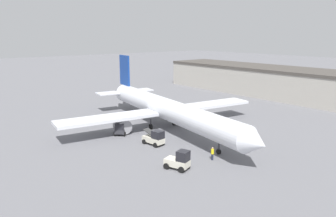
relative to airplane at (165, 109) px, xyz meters
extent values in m
plane|color=slate|center=(1.04, -0.16, -3.45)|extent=(400.00, 400.00, 0.00)
cube|color=#ADA89E|center=(-4.64, 42.05, -0.07)|extent=(68.95, 14.17, 6.77)
cube|color=#47423D|center=(-4.64, 42.05, 3.67)|extent=(68.95, 14.46, 0.70)
cylinder|color=silver|center=(1.04, -0.16, 0.08)|extent=(37.75, 9.23, 3.59)
cone|color=silver|center=(21.07, -3.22, 0.08)|extent=(3.37, 3.92, 3.52)
cone|color=silver|center=(-19.52, 2.98, 0.08)|extent=(4.42, 3.97, 3.41)
cube|color=silver|center=(0.70, 10.05, -0.54)|extent=(6.61, 16.93, 0.50)
cube|color=silver|center=(-2.34, -9.80, -0.54)|extent=(6.61, 16.93, 0.50)
cylinder|color=#939399|center=(0.32, 7.61, -2.11)|extent=(2.93, 2.71, 2.34)
cylinder|color=#939399|center=(-1.96, -7.36, -2.11)|extent=(2.93, 2.71, 2.34)
cube|color=navy|center=(-16.85, 2.57, 5.03)|extent=(4.42, 1.02, 6.31)
cube|color=silver|center=(-16.26, 6.48, 0.44)|extent=(3.85, 4.75, 0.24)
cube|color=silver|center=(-17.45, -1.33, 0.44)|extent=(3.85, 4.75, 0.24)
cylinder|color=#38383D|center=(14.44, -2.20, -2.58)|extent=(0.28, 0.28, 1.74)
cylinder|color=black|center=(14.44, -2.20, -3.10)|extent=(0.74, 0.45, 0.70)
cylinder|color=#38383D|center=(-1.17, -2.18, -2.58)|extent=(0.28, 0.28, 1.74)
cylinder|color=black|center=(-1.17, -2.18, -3.00)|extent=(0.94, 0.48, 0.90)
cylinder|color=#38383D|center=(-0.47, 2.43, -2.58)|extent=(0.28, 0.28, 1.74)
cylinder|color=black|center=(-0.47, 2.43, -3.00)|extent=(0.94, 0.48, 0.90)
cylinder|color=#1E2338|center=(15.35, -4.42, -3.04)|extent=(0.28, 0.28, 0.83)
cylinder|color=yellow|center=(15.35, -4.42, -2.30)|extent=(0.38, 0.38, 0.65)
sphere|color=tan|center=(15.35, -4.42, -1.85)|extent=(0.24, 0.24, 0.24)
cube|color=#2D2D33|center=(-1.70, -7.80, -2.75)|extent=(2.85, 2.84, 0.69)
cube|color=black|center=(-1.21, -8.29, -1.91)|extent=(1.76, 1.76, 0.99)
cylinder|color=black|center=(-1.64, -8.97, -3.10)|extent=(0.70, 0.70, 0.71)
cylinder|color=black|center=(-0.54, -7.86, -3.10)|extent=(0.70, 0.70, 0.71)
cylinder|color=black|center=(-2.86, -7.75, -3.10)|extent=(0.70, 0.70, 0.71)
cylinder|color=black|center=(-1.77, -6.64, -3.10)|extent=(0.70, 0.70, 0.71)
cube|color=beige|center=(5.61, -6.68, -2.70)|extent=(3.55, 1.98, 0.80)
cube|color=black|center=(6.54, -6.54, -1.74)|extent=(1.66, 1.57, 1.14)
cube|color=#333333|center=(5.01, -6.76, -1.71)|extent=(2.22, 1.35, 0.80)
cylinder|color=black|center=(6.88, -7.27, -3.10)|extent=(0.74, 0.38, 0.70)
cylinder|color=black|center=(6.67, -5.76, -3.10)|extent=(0.74, 0.38, 0.70)
cylinder|color=black|center=(4.55, -7.60, -3.10)|extent=(0.74, 0.38, 0.70)
cylinder|color=black|center=(4.33, -6.09, -3.10)|extent=(0.74, 0.38, 0.70)
cube|color=beige|center=(14.63, -9.86, -2.65)|extent=(3.28, 2.40, 0.85)
cube|color=black|center=(15.41, -9.59, -1.62)|extent=(1.68, 1.71, 1.21)
cylinder|color=black|center=(15.86, -10.23, -3.07)|extent=(0.81, 0.52, 0.76)
cylinder|color=black|center=(15.36, -8.81, -3.07)|extent=(0.81, 0.52, 0.76)
cylinder|color=black|center=(13.91, -10.92, -3.07)|extent=(0.81, 0.52, 0.76)
cylinder|color=black|center=(13.41, -9.49, -3.07)|extent=(0.81, 0.52, 0.76)
camera|label=1|loc=(42.66, -34.19, 12.49)|focal=35.00mm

